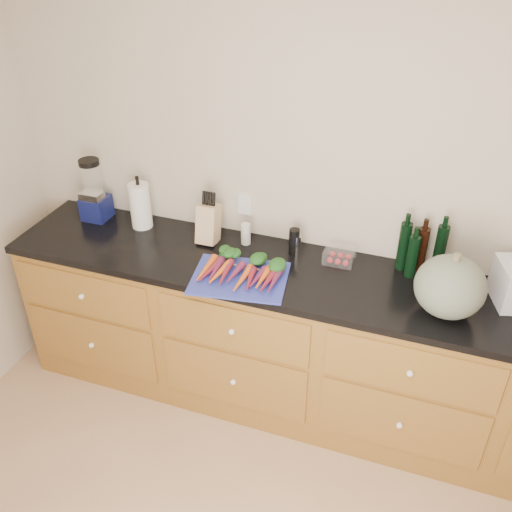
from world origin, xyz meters
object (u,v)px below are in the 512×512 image
at_px(blender_appliance, 94,193).
at_px(paper_towel, 140,206).
at_px(squash, 450,287).
at_px(tomato_box, 339,256).
at_px(cutting_board, 240,278).
at_px(carrots, 242,269).
at_px(knife_block, 208,224).

distance_m(blender_appliance, paper_towel, 0.31).
distance_m(squash, tomato_box, 0.63).
height_order(blender_appliance, paper_towel, blender_appliance).
bearing_deg(blender_appliance, tomato_box, 0.46).
bearing_deg(tomato_box, paper_towel, -179.52).
xyz_separation_m(cutting_board, squash, (1.01, 0.07, 0.14)).
height_order(cutting_board, squash, squash).
distance_m(carrots, blender_appliance, 1.09).
bearing_deg(carrots, paper_towel, 159.24).
bearing_deg(carrots, cutting_board, -90.00).
distance_m(carrots, squash, 1.02).
bearing_deg(tomato_box, cutting_board, -143.49).
bearing_deg(knife_block, cutting_board, -44.99).
height_order(blender_appliance, tomato_box, blender_appliance).
relative_size(paper_towel, knife_block, 1.23).
xyz_separation_m(cutting_board, tomato_box, (0.45, 0.33, 0.03)).
relative_size(cutting_board, tomato_box, 3.03).
relative_size(cutting_board, knife_block, 2.19).
bearing_deg(carrots, squash, 1.80).
xyz_separation_m(squash, tomato_box, (-0.57, 0.26, -0.11)).
relative_size(blender_appliance, paper_towel, 1.39).
relative_size(carrots, knife_block, 1.87).
height_order(carrots, squash, squash).
xyz_separation_m(carrots, blender_appliance, (-1.05, 0.28, 0.13)).
relative_size(carrots, paper_towel, 1.52).
height_order(squash, tomato_box, squash).
bearing_deg(squash, knife_block, 170.14).
xyz_separation_m(cutting_board, paper_towel, (-0.74, 0.32, 0.13)).
xyz_separation_m(blender_appliance, paper_towel, (0.31, 0.00, -0.03)).
bearing_deg(blender_appliance, knife_block, -1.38).
distance_m(cutting_board, squash, 1.03).
distance_m(carrots, knife_block, 0.40).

